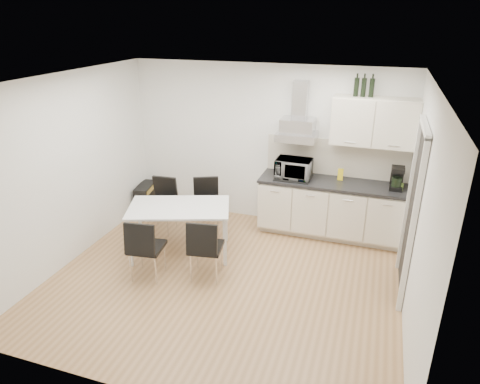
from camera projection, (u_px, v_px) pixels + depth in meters
The scene contains 15 objects.
ground at pixel (224, 279), 5.73m from camera, with size 4.50×4.50×0.00m, color tan.
wall_back at pixel (266, 145), 6.98m from camera, with size 4.50×0.10×2.60m, color white.
wall_front at pixel (137, 278), 3.47m from camera, with size 4.50×0.10×2.60m, color white.
wall_left at pixel (70, 170), 5.88m from camera, with size 0.10×4.00×2.60m, color white.
wall_right at pixel (420, 215), 4.57m from camera, with size 0.10×4.00×2.60m, color white.
ceiling at pixel (221, 81), 4.72m from camera, with size 4.50×4.50×0.00m, color white.
doorway at pixel (410, 214), 5.16m from camera, with size 0.08×1.04×2.10m, color white.
kitchenette at pixel (335, 186), 6.58m from camera, with size 2.22×0.64×2.52m.
dining_table at pixel (179, 212), 6.11m from camera, with size 1.61×1.23×0.75m.
chair_far_left at pixel (161, 206), 6.84m from camera, with size 0.44×0.50×0.88m, color black, non-canonical shape.
chair_far_right at pixel (207, 207), 6.83m from camera, with size 0.44×0.50×0.88m, color black, non-canonical shape.
chair_near_left at pixel (147, 248), 5.62m from camera, with size 0.44×0.50×0.88m, color black, non-canonical shape.
chair_near_right at pixel (206, 248), 5.62m from camera, with size 0.44×0.50×0.88m, color black, non-canonical shape.
guitar_amp at pixel (146, 197), 7.69m from camera, with size 0.34×0.60×0.47m.
floor_speaker at pixel (208, 205), 7.63m from camera, with size 0.16×0.14×0.26m, color black.
Camera 1 is at (1.72, -4.52, 3.29)m, focal length 32.00 mm.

